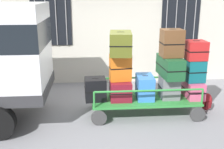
{
  "coord_description": "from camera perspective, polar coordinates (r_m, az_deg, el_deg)",
  "views": [
    {
      "loc": [
        -0.67,
        -6.31,
        2.8
      ],
      "look_at": [
        -0.16,
        -0.18,
        0.99
      ],
      "focal_mm": 44.66,
      "sensor_mm": 36.0,
      "label": 1
    }
  ],
  "objects": [
    {
      "name": "ground_plane",
      "position": [
        6.94,
        1.24,
        -7.46
      ],
      "size": [
        40.0,
        40.0,
        0.0
      ],
      "primitive_type": "plane",
      "color": "gray"
    },
    {
      "name": "building_wall",
      "position": [
        8.86,
        -0.37,
        14.37
      ],
      "size": [
        12.0,
        0.38,
        5.0
      ],
      "color": "beige",
      "rests_on": "ground"
    },
    {
      "name": "luggage_cart",
      "position": [
        6.73,
        6.65,
        -5.24
      ],
      "size": [
        2.57,
        1.16,
        0.39
      ],
      "color": "#2D8438",
      "rests_on": "ground"
    },
    {
      "name": "cart_railing",
      "position": [
        6.61,
        6.76,
        -2.21
      ],
      "size": [
        2.46,
        1.03,
        0.38
      ],
      "color": "#2D8438",
      "rests_on": "luggage_cart"
    },
    {
      "name": "suitcase_left_bottom",
      "position": [
        6.48,
        -3.42,
        -3.01
      ],
      "size": [
        0.51,
        0.47,
        0.53
      ],
      "color": "black",
      "rests_on": "luggage_cart"
    },
    {
      "name": "suitcase_midleft_bottom",
      "position": [
        6.52,
        1.73,
        -3.24
      ],
      "size": [
        0.5,
        0.57,
        0.45
      ],
      "color": "maroon",
      "rests_on": "luggage_cart"
    },
    {
      "name": "suitcase_midleft_middle",
      "position": [
        6.4,
        1.74,
        1.42
      ],
      "size": [
        0.52,
        0.32,
        0.63
      ],
      "color": "orange",
      "rests_on": "suitcase_midleft_bottom"
    },
    {
      "name": "suitcase_midleft_top",
      "position": [
        6.28,
        1.78,
        6.42
      ],
      "size": [
        0.57,
        0.89,
        0.51
      ],
      "color": "#4C5119",
      "rests_on": "suitcase_midleft_middle"
    },
    {
      "name": "suitcase_center_bottom",
      "position": [
        6.63,
        6.73,
        -2.54
      ],
      "size": [
        0.42,
        0.66,
        0.55
      ],
      "color": "#3372C6",
      "rests_on": "luggage_cart"
    },
    {
      "name": "suitcase_midright_bottom",
      "position": [
        6.76,
        11.61,
        -2.52
      ],
      "size": [
        0.44,
        0.55,
        0.52
      ],
      "color": "slate",
      "rests_on": "luggage_cart"
    },
    {
      "name": "suitcase_midright_middle",
      "position": [
        6.64,
        11.79,
        1.63
      ],
      "size": [
        0.47,
        0.95,
        0.48
      ],
      "color": "#194C28",
      "rests_on": "suitcase_midright_bottom"
    },
    {
      "name": "suitcase_midright_top",
      "position": [
        6.51,
        12.13,
        6.32
      ],
      "size": [
        0.49,
        0.44,
        0.63
      ],
      "color": "brown",
      "rests_on": "suitcase_midright_middle"
    },
    {
      "name": "suitcase_right_bottom",
      "position": [
        7.0,
        16.1,
        -2.72
      ],
      "size": [
        0.39,
        0.78,
        0.4
      ],
      "color": "#CC4C72",
      "rests_on": "luggage_cart"
    },
    {
      "name": "suitcase_right_middle",
      "position": [
        6.81,
        16.57,
        0.78
      ],
      "size": [
        0.44,
        0.42,
        0.52
      ],
      "color": "#0F5960",
      "rests_on": "suitcase_right_bottom"
    },
    {
      "name": "suitcase_right_top",
      "position": [
        6.75,
        16.77,
        4.8
      ],
      "size": [
        0.46,
        0.47,
        0.44
      ],
      "color": "#B21E1E",
      "rests_on": "suitcase_right_middle"
    },
    {
      "name": "backpack",
      "position": [
        7.29,
        18.83,
        -5.33
      ],
      "size": [
        0.27,
        0.22,
        0.44
      ],
      "color": "maroon",
      "rests_on": "ground"
    }
  ]
}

